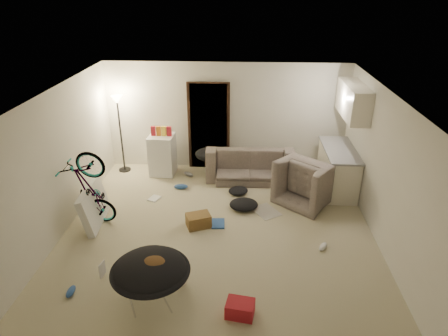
# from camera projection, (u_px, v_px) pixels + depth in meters

# --- Properties ---
(floor) EXTENTS (5.50, 6.00, 0.02)m
(floor) POSITION_uv_depth(u_px,v_px,m) (217.00, 238.00, 7.00)
(floor) COLOR #BDB491
(floor) RESTS_ON ground
(ceiling) EXTENTS (5.50, 6.00, 0.02)m
(ceiling) POSITION_uv_depth(u_px,v_px,m) (216.00, 98.00, 5.93)
(ceiling) COLOR white
(ceiling) RESTS_ON wall_back
(wall_back) EXTENTS (5.50, 0.02, 2.50)m
(wall_back) POSITION_uv_depth(u_px,v_px,m) (226.00, 117.00, 9.19)
(wall_back) COLOR silver
(wall_back) RESTS_ON floor
(wall_front) EXTENTS (5.50, 0.02, 2.50)m
(wall_front) POSITION_uv_depth(u_px,v_px,m) (194.00, 314.00, 3.75)
(wall_front) COLOR silver
(wall_front) RESTS_ON floor
(wall_left) EXTENTS (0.02, 6.00, 2.50)m
(wall_left) POSITION_uv_depth(u_px,v_px,m) (51.00, 170.00, 6.61)
(wall_left) COLOR silver
(wall_left) RESTS_ON floor
(wall_right) EXTENTS (0.02, 6.00, 2.50)m
(wall_right) POSITION_uv_depth(u_px,v_px,m) (390.00, 178.00, 6.33)
(wall_right) COLOR silver
(wall_right) RESTS_ON floor
(doorway) EXTENTS (0.85, 0.10, 2.04)m
(doorway) POSITION_uv_depth(u_px,v_px,m) (209.00, 127.00, 9.27)
(doorway) COLOR black
(doorway) RESTS_ON floor
(door_trim) EXTENTS (0.97, 0.04, 2.10)m
(door_trim) POSITION_uv_depth(u_px,v_px,m) (209.00, 127.00, 9.24)
(door_trim) COLOR black
(door_trim) RESTS_ON floor
(floor_lamp) EXTENTS (0.28, 0.28, 1.81)m
(floor_lamp) POSITION_uv_depth(u_px,v_px,m) (119.00, 118.00, 8.96)
(floor_lamp) COLOR black
(floor_lamp) RESTS_ON floor
(kitchen_counter) EXTENTS (0.60, 1.50, 0.88)m
(kitchen_counter) POSITION_uv_depth(u_px,v_px,m) (337.00, 170.00, 8.50)
(kitchen_counter) COLOR white
(kitchen_counter) RESTS_ON floor
(counter_top) EXTENTS (0.64, 1.54, 0.04)m
(counter_top) POSITION_uv_depth(u_px,v_px,m) (340.00, 150.00, 8.30)
(counter_top) COLOR gray
(counter_top) RESTS_ON kitchen_counter
(kitchen_uppers) EXTENTS (0.38, 1.40, 0.65)m
(kitchen_uppers) POSITION_uv_depth(u_px,v_px,m) (353.00, 101.00, 7.85)
(kitchen_uppers) COLOR white
(kitchen_uppers) RESTS_ON wall_right
(sofa) EXTENTS (1.96, 0.81, 0.57)m
(sofa) POSITION_uv_depth(u_px,v_px,m) (249.00, 166.00, 9.07)
(sofa) COLOR #313831
(sofa) RESTS_ON floor
(armchair) EXTENTS (1.38, 1.37, 0.68)m
(armchair) POSITION_uv_depth(u_px,v_px,m) (311.00, 184.00, 8.11)
(armchair) COLOR #313831
(armchair) RESTS_ON floor
(bicycle) EXTENTS (1.60, 0.83, 0.89)m
(bicycle) POSITION_uv_depth(u_px,v_px,m) (92.00, 205.00, 7.24)
(bicycle) COLOR black
(bicycle) RESTS_ON floor
(book_asset) EXTENTS (0.27, 0.22, 0.02)m
(book_asset) POSITION_uv_depth(u_px,v_px,m) (100.00, 279.00, 6.03)
(book_asset) COLOR maroon
(book_asset) RESTS_ON floor
(mini_fridge) EXTENTS (0.58, 0.58, 0.93)m
(mini_fridge) POSITION_uv_depth(u_px,v_px,m) (162.00, 155.00, 9.18)
(mini_fridge) COLOR white
(mini_fridge) RESTS_ON floor
(snack_box_0) EXTENTS (0.11, 0.08, 0.30)m
(snack_box_0) POSITION_uv_depth(u_px,v_px,m) (153.00, 133.00, 8.96)
(snack_box_0) COLOR maroon
(snack_box_0) RESTS_ON mini_fridge
(snack_box_1) EXTENTS (0.11, 0.08, 0.30)m
(snack_box_1) POSITION_uv_depth(u_px,v_px,m) (159.00, 133.00, 8.95)
(snack_box_1) COLOR #C86D19
(snack_box_1) RESTS_ON mini_fridge
(snack_box_2) EXTENTS (0.11, 0.08, 0.30)m
(snack_box_2) POSITION_uv_depth(u_px,v_px,m) (164.00, 133.00, 8.95)
(snack_box_2) COLOR yellow
(snack_box_2) RESTS_ON mini_fridge
(snack_box_3) EXTENTS (0.10, 0.07, 0.30)m
(snack_box_3) POSITION_uv_depth(u_px,v_px,m) (169.00, 133.00, 8.94)
(snack_box_3) COLOR maroon
(snack_box_3) RESTS_ON mini_fridge
(saucer_chair) EXTENTS (1.08, 1.08, 0.77)m
(saucer_chair) POSITION_uv_depth(u_px,v_px,m) (151.00, 277.00, 5.40)
(saucer_chair) COLOR silver
(saucer_chair) RESTS_ON floor
(hoodie) EXTENTS (0.52, 0.45, 0.22)m
(hoodie) POSITION_uv_depth(u_px,v_px,m) (153.00, 266.00, 5.29)
(hoodie) COLOR #55381D
(hoodie) RESTS_ON saucer_chair
(sofa_drape) EXTENTS (0.59, 0.50, 0.28)m
(sofa_drape) POSITION_uv_depth(u_px,v_px,m) (208.00, 154.00, 9.00)
(sofa_drape) COLOR black
(sofa_drape) RESTS_ON sofa
(tv_box) EXTENTS (0.35, 1.11, 0.73)m
(tv_box) POSITION_uv_depth(u_px,v_px,m) (94.00, 205.00, 7.31)
(tv_box) COLOR silver
(tv_box) RESTS_ON floor
(drink_case_a) EXTENTS (0.51, 0.44, 0.24)m
(drink_case_a) POSITION_uv_depth(u_px,v_px,m) (198.00, 220.00, 7.29)
(drink_case_a) COLOR brown
(drink_case_a) RESTS_ON floor
(drink_case_b) EXTENTS (0.41, 0.33, 0.22)m
(drink_case_b) POSITION_uv_depth(u_px,v_px,m) (240.00, 309.00, 5.34)
(drink_case_b) COLOR maroon
(drink_case_b) RESTS_ON floor
(juicer) EXTENTS (0.18, 0.18, 0.25)m
(juicer) POSITION_uv_depth(u_px,v_px,m) (180.00, 277.00, 5.91)
(juicer) COLOR white
(juicer) RESTS_ON floor
(newspaper) EXTENTS (0.65, 0.68, 0.01)m
(newspaper) POSITION_uv_depth(u_px,v_px,m) (266.00, 211.00, 7.80)
(newspaper) COLOR #B8B3AA
(newspaper) RESTS_ON floor
(book_blue) EXTENTS (0.26, 0.34, 0.03)m
(book_blue) POSITION_uv_depth(u_px,v_px,m) (218.00, 224.00, 7.38)
(book_blue) COLOR #2B529B
(book_blue) RESTS_ON floor
(book_white) EXTENTS (0.28, 0.31, 0.02)m
(book_white) POSITION_uv_depth(u_px,v_px,m) (154.00, 198.00, 8.25)
(book_white) COLOR silver
(book_white) RESTS_ON floor
(shoe_0) EXTENTS (0.31, 0.15, 0.11)m
(shoe_0) POSITION_uv_depth(u_px,v_px,m) (181.00, 187.00, 8.63)
(shoe_0) COLOR #2B529B
(shoe_0) RESTS_ON floor
(shoe_1) EXTENTS (0.27, 0.24, 0.10)m
(shoe_1) POSITION_uv_depth(u_px,v_px,m) (189.00, 174.00, 9.21)
(shoe_1) COLOR slate
(shoe_1) RESTS_ON floor
(shoe_2) EXTENTS (0.11, 0.25, 0.09)m
(shoe_2) POSITION_uv_depth(u_px,v_px,m) (71.00, 291.00, 5.73)
(shoe_2) COLOR #2B529B
(shoe_2) RESTS_ON floor
(shoe_4) EXTENTS (0.21, 0.27, 0.09)m
(shoe_4) POSITION_uv_depth(u_px,v_px,m) (323.00, 247.00, 6.69)
(shoe_4) COLOR white
(shoe_4) RESTS_ON floor
(clothes_lump_a) EXTENTS (0.59, 0.52, 0.18)m
(clothes_lump_a) POSITION_uv_depth(u_px,v_px,m) (244.00, 204.00, 7.87)
(clothes_lump_a) COLOR black
(clothes_lump_a) RESTS_ON floor
(clothes_lump_b) EXTENTS (0.54, 0.51, 0.13)m
(clothes_lump_b) POSITION_uv_depth(u_px,v_px,m) (238.00, 191.00, 8.44)
(clothes_lump_b) COLOR black
(clothes_lump_b) RESTS_ON floor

